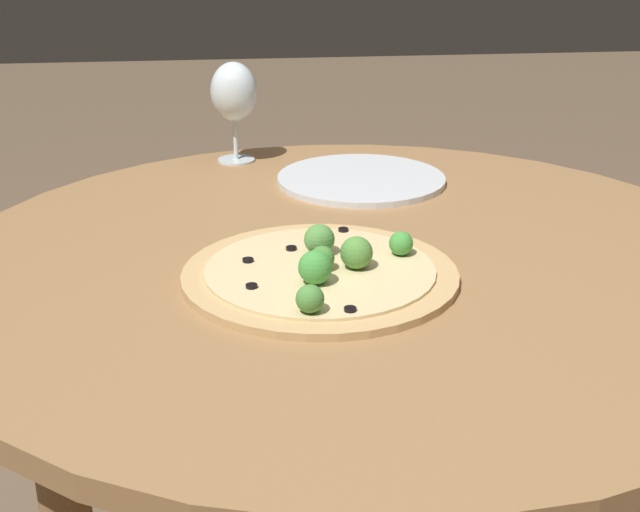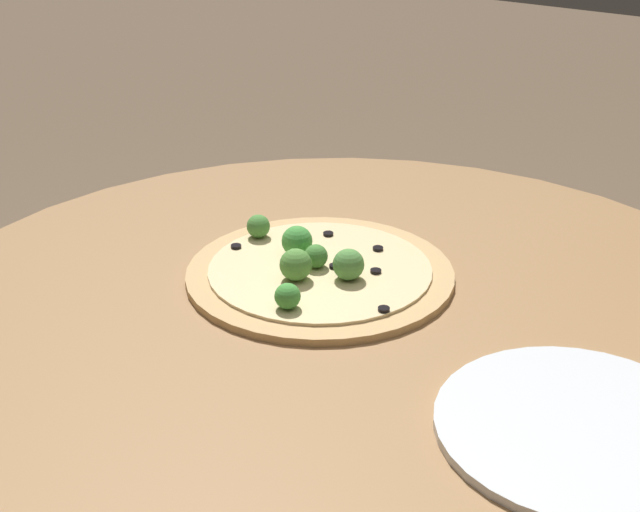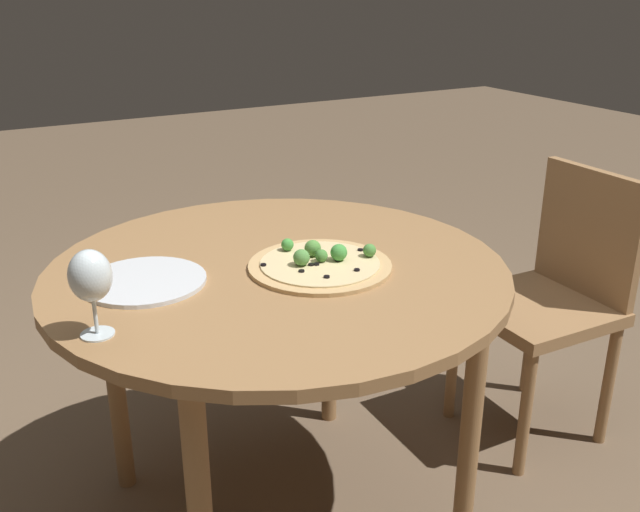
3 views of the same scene
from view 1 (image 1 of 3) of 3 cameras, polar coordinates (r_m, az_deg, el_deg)
dining_table at (r=1.22m, az=2.35°, el=-3.13°), size 1.11×1.11×0.75m
pizza at (r=1.09m, az=0.15°, el=-0.97°), size 0.34×0.34×0.05m
wine_glass at (r=1.58m, az=-5.53°, el=10.32°), size 0.08×0.08×0.18m
plate_near at (r=1.48m, az=2.65°, el=4.94°), size 0.28×0.28×0.01m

